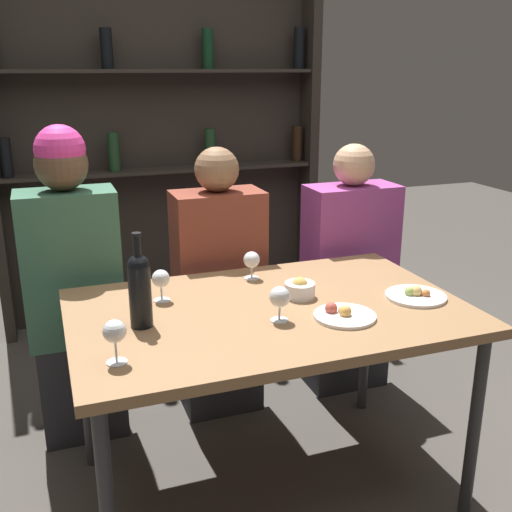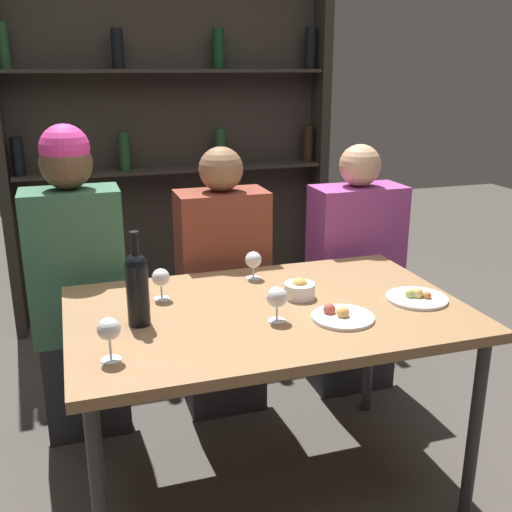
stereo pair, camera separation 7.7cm
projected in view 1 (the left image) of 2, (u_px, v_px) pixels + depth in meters
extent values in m
plane|color=#47423D|center=(267.00, 485.00, 2.31)|extent=(10.00, 10.00, 0.00)
cube|color=olive|center=(269.00, 312.00, 2.09)|extent=(1.37, 0.87, 0.04)
cylinder|color=#2D2D30|center=(474.00, 427.00, 2.07)|extent=(0.04, 0.04, 0.71)
cylinder|color=#2D2D30|center=(85.00, 386.00, 2.34)|extent=(0.04, 0.04, 0.71)
cylinder|color=#2D2D30|center=(365.00, 339.00, 2.74)|extent=(0.04, 0.04, 0.71)
cube|color=#28231E|center=(159.00, 139.00, 3.66)|extent=(1.92, 0.02, 2.25)
cube|color=#28231E|center=(309.00, 135.00, 3.88)|extent=(0.06, 0.18, 2.25)
cube|color=#28231E|center=(164.00, 170.00, 3.62)|extent=(1.84, 0.18, 0.02)
cylinder|color=black|center=(6.00, 158.00, 3.29)|extent=(0.07, 0.07, 0.22)
cylinder|color=#19381E|center=(114.00, 152.00, 3.48)|extent=(0.07, 0.07, 0.23)
cylinder|color=#19381E|center=(210.00, 147.00, 3.67)|extent=(0.07, 0.07, 0.23)
cylinder|color=black|center=(297.00, 144.00, 3.86)|extent=(0.07, 0.07, 0.23)
cube|color=#28231E|center=(159.00, 71.00, 3.44)|extent=(1.84, 0.18, 0.02)
cylinder|color=black|center=(107.00, 48.00, 3.31)|extent=(0.07, 0.07, 0.22)
cylinder|color=black|center=(208.00, 49.00, 3.51)|extent=(0.07, 0.07, 0.23)
cylinder|color=black|center=(299.00, 48.00, 3.68)|extent=(0.07, 0.07, 0.24)
cylinder|color=black|center=(140.00, 296.00, 1.91)|extent=(0.07, 0.07, 0.21)
sphere|color=black|center=(138.00, 266.00, 1.88)|extent=(0.07, 0.07, 0.07)
cylinder|color=black|center=(137.00, 251.00, 1.86)|extent=(0.03, 0.03, 0.10)
cylinder|color=black|center=(136.00, 235.00, 1.85)|extent=(0.03, 0.03, 0.01)
cylinder|color=silver|center=(117.00, 362.00, 1.70)|extent=(0.06, 0.06, 0.00)
cylinder|color=silver|center=(116.00, 349.00, 1.69)|extent=(0.01, 0.01, 0.08)
sphere|color=silver|center=(114.00, 331.00, 1.67)|extent=(0.07, 0.07, 0.07)
cylinder|color=silver|center=(252.00, 278.00, 2.37)|extent=(0.06, 0.06, 0.00)
cylinder|color=silver|center=(252.00, 271.00, 2.37)|extent=(0.01, 0.01, 0.06)
sphere|color=silver|center=(252.00, 260.00, 2.35)|extent=(0.07, 0.07, 0.07)
cylinder|color=silver|center=(279.00, 320.00, 1.98)|extent=(0.06, 0.06, 0.00)
cylinder|color=silver|center=(279.00, 311.00, 1.97)|extent=(0.01, 0.01, 0.06)
sphere|color=silver|center=(280.00, 297.00, 1.95)|extent=(0.07, 0.07, 0.07)
cylinder|color=silver|center=(162.00, 300.00, 2.15)|extent=(0.06, 0.06, 0.00)
cylinder|color=silver|center=(161.00, 291.00, 2.14)|extent=(0.01, 0.01, 0.06)
sphere|color=silver|center=(161.00, 278.00, 2.12)|extent=(0.06, 0.06, 0.06)
cylinder|color=white|center=(416.00, 296.00, 2.18)|extent=(0.22, 0.22, 0.01)
sphere|color=#99B256|center=(410.00, 292.00, 2.17)|extent=(0.04, 0.04, 0.04)
sphere|color=#E5BC66|center=(416.00, 291.00, 2.17)|extent=(0.04, 0.04, 0.04)
sphere|color=#C67038|center=(426.00, 293.00, 2.16)|extent=(0.03, 0.03, 0.03)
sphere|color=#E5BC66|center=(418.00, 292.00, 2.17)|extent=(0.03, 0.03, 0.03)
cylinder|color=white|center=(345.00, 316.00, 2.00)|extent=(0.21, 0.21, 0.01)
sphere|color=#B74C3D|center=(331.00, 308.00, 2.02)|extent=(0.04, 0.04, 0.04)
sphere|color=gold|center=(345.00, 312.00, 1.99)|extent=(0.04, 0.04, 0.04)
sphere|color=#99B256|center=(344.00, 312.00, 2.00)|extent=(0.03, 0.03, 0.03)
sphere|color=#C67038|center=(342.00, 310.00, 2.01)|extent=(0.03, 0.03, 0.03)
cylinder|color=white|center=(300.00, 290.00, 2.18)|extent=(0.11, 0.11, 0.05)
sphere|color=gold|center=(300.00, 285.00, 2.17)|extent=(0.06, 0.06, 0.06)
cube|color=#26262B|center=(83.00, 385.00, 2.60)|extent=(0.35, 0.22, 0.45)
cube|color=#38664C|center=(71.00, 267.00, 2.43)|extent=(0.39, 0.22, 0.63)
sphere|color=brown|center=(61.00, 165.00, 2.31)|extent=(0.20, 0.20, 0.20)
sphere|color=#EA3893|center=(60.00, 150.00, 2.29)|extent=(0.19, 0.19, 0.19)
cube|color=#26262B|center=(220.00, 362.00, 2.80)|extent=(0.35, 0.22, 0.45)
cube|color=brown|center=(218.00, 257.00, 2.64)|extent=(0.39, 0.22, 0.59)
sphere|color=#8C6647|center=(216.00, 169.00, 2.53)|extent=(0.19, 0.19, 0.19)
cube|color=#26262B|center=(345.00, 342.00, 3.01)|extent=(0.38, 0.22, 0.45)
cube|color=#9E3F8C|center=(350.00, 244.00, 2.86)|extent=(0.43, 0.22, 0.57)
sphere|color=tan|center=(354.00, 165.00, 2.74)|extent=(0.19, 0.19, 0.19)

